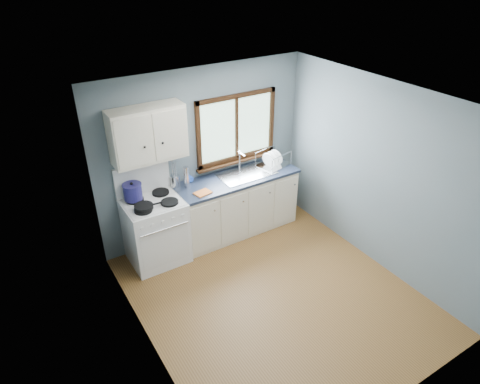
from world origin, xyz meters
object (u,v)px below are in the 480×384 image
stockpot (133,191)px  gas_range (155,229)px  sink (247,178)px  skillet (144,207)px  utensil_crock (175,181)px  thermos (186,177)px  base_cabinets (236,207)px  dish_rack (273,162)px

stockpot → gas_range: bearing=-37.6°
gas_range → sink: (1.49, 0.02, 0.37)m
skillet → utensil_crock: size_ratio=0.88×
thermos → gas_range: bearing=-167.9°
skillet → utensil_crock: utensil_crock is taller
skillet → gas_range: bearing=46.9°
sink → skillet: (-1.65, -0.17, 0.13)m
base_cabinets → utensil_crock: size_ratio=4.39×
sink → skillet: size_ratio=2.27×
gas_range → skillet: 0.54m
gas_range → dish_rack: 2.04m
base_cabinets → dish_rack: size_ratio=3.46×
thermos → utensil_crock: bearing=136.7°
gas_range → dish_rack: (1.98, 0.04, 0.49)m
skillet → stockpot: stockpot is taller
base_cabinets → sink: bearing=-0.1°
gas_range → skillet: size_ratio=3.67×
gas_range → utensil_crock: 0.72m
gas_range → base_cabinets: size_ratio=0.74×
sink → stockpot: size_ratio=2.53×
skillet → stockpot: (-0.03, 0.30, 0.09)m
stockpot → thermos: (0.76, -0.03, 0.01)m
utensil_crock → thermos: (0.12, -0.12, 0.07)m
gas_range → stockpot: bearing=142.4°
gas_range → skillet: (-0.16, -0.15, 0.49)m
utensil_crock → thermos: bearing=-43.3°
skillet → sink: bearing=10.2°
utensil_crock → base_cabinets: bearing=-14.2°
stockpot → thermos: thermos is taller
gas_range → base_cabinets: 1.31m
base_cabinets → gas_range: bearing=-179.2°
dish_rack → base_cabinets: bearing=168.9°
skillet → thermos: 0.78m
gas_range → thermos: (0.56, 0.12, 0.59)m
base_cabinets → stockpot: 1.64m
sink → dish_rack: sink is taller
gas_range → sink: 1.53m
gas_range → stockpot: gas_range is taller
gas_range → dish_rack: size_ratio=2.54×
base_cabinets → sink: sink is taller
gas_range → skillet: gas_range is taller
utensil_crock → dish_rack: (1.53, -0.20, -0.02)m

